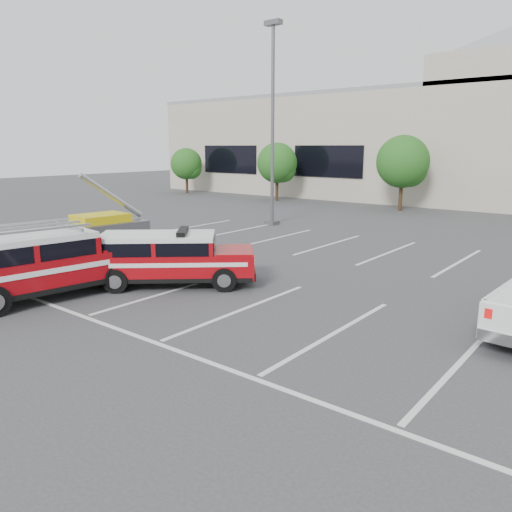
{
  "coord_description": "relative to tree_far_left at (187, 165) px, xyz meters",
  "views": [
    {
      "loc": [
        7.92,
        -9.35,
        4.12
      ],
      "look_at": [
        -0.78,
        1.56,
        1.05
      ],
      "focal_mm": 35.0,
      "sensor_mm": 36.0,
      "label": 1
    }
  ],
  "objects": [
    {
      "name": "ground",
      "position": [
        24.91,
        -22.05,
        -2.5
      ],
      "size": [
        120.0,
        120.0,
        0.0
      ],
      "primitive_type": "plane",
      "color": "#37373A",
      "rests_on": "ground"
    },
    {
      "name": "ladder_suv",
      "position": [
        19.79,
        -24.61,
        -1.69
      ],
      "size": [
        2.78,
        5.41,
        2.03
      ],
      "rotation": [
        0.0,
        0.0,
        -0.15
      ],
      "color": "maroon",
      "rests_on": "ground"
    },
    {
      "name": "tree_left",
      "position": [
        10.0,
        0.0,
        0.27
      ],
      "size": [
        3.07,
        3.07,
        4.42
      ],
      "color": "#3F2B19",
      "rests_on": "ground"
    },
    {
      "name": "tree_mid_left",
      "position": [
        20.0,
        0.0,
        0.54
      ],
      "size": [
        3.37,
        3.37,
        4.85
      ],
      "color": "#3F2B19",
      "rests_on": "ground"
    },
    {
      "name": "stall_markings",
      "position": [
        24.91,
        -17.55,
        -2.5
      ],
      "size": [
        23.0,
        15.0,
        0.01
      ],
      "primitive_type": "cube",
      "color": "silver",
      "rests_on": "ground"
    },
    {
      "name": "light_pole_left",
      "position": [
        16.91,
        -10.05,
        2.68
      ],
      "size": [
        0.9,
        0.6,
        10.24
      ],
      "color": "#59595E",
      "rests_on": "ground"
    },
    {
      "name": "tree_far_left",
      "position": [
        0.0,
        0.0,
        0.0
      ],
      "size": [
        2.77,
        2.77,
        3.99
      ],
      "color": "#3F2B19",
      "rests_on": "ground"
    },
    {
      "name": "utility_rig",
      "position": [
        14.85,
        -19.42,
        -1.88
      ],
      "size": [
        3.41,
        3.77,
        3.1
      ],
      "rotation": [
        0.0,
        0.0,
        -0.12
      ],
      "color": "#59595E",
      "rests_on": "ground"
    },
    {
      "name": "fire_chief_suv",
      "position": [
        21.65,
        -21.55,
        -1.8
      ],
      "size": [
        4.82,
        4.52,
        1.71
      ],
      "rotation": [
        0.0,
        0.0,
        -0.85
      ],
      "color": "maroon",
      "rests_on": "ground"
    }
  ]
}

